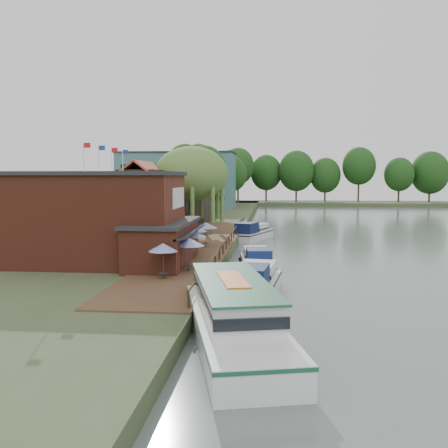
{
  "coord_description": "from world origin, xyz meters",
  "views": [
    {
      "loc": [
        -1.0,
        -38.98,
        7.82
      ],
      "look_at": [
        -6.0,
        12.0,
        3.0
      ],
      "focal_mm": 40.0,
      "sensor_mm": 36.0,
      "label": 1
    }
  ],
  "objects_px": {
    "pub": "(107,218)",
    "umbrella_5": "(206,235)",
    "cruiser_0": "(254,279)",
    "tour_boat": "(235,312)",
    "cottage_c": "(184,195)",
    "cruiser_1": "(257,258)",
    "umbrella_4": "(195,238)",
    "cruiser_2": "(252,231)",
    "willow": "(192,191)",
    "umbrella_0": "(163,261)",
    "cottage_b": "(141,197)",
    "umbrella_1": "(188,255)",
    "swan": "(243,319)",
    "hotel_block": "(178,180)",
    "cottage_a": "(143,201)",
    "umbrella_3": "(192,244)",
    "umbrella_2": "(183,249)"
  },
  "relations": [
    {
      "from": "willow",
      "to": "umbrella_4",
      "type": "relative_size",
      "value": 4.39
    },
    {
      "from": "cottage_b",
      "to": "cruiser_0",
      "type": "relative_size",
      "value": 0.98
    },
    {
      "from": "pub",
      "to": "cruiser_0",
      "type": "xyz_separation_m",
      "value": [
        11.83,
        -5.85,
        -3.47
      ]
    },
    {
      "from": "cottage_a",
      "to": "willow",
      "type": "height_order",
      "value": "willow"
    },
    {
      "from": "cottage_a",
      "to": "umbrella_0",
      "type": "relative_size",
      "value": 3.62
    },
    {
      "from": "pub",
      "to": "cottage_c",
      "type": "relative_size",
      "value": 2.35
    },
    {
      "from": "umbrella_1",
      "to": "cruiser_2",
      "type": "relative_size",
      "value": 0.25
    },
    {
      "from": "cottage_b",
      "to": "umbrella_1",
      "type": "xyz_separation_m",
      "value": [
        10.99,
        -28.01,
        -2.96
      ]
    },
    {
      "from": "willow",
      "to": "tour_boat",
      "type": "relative_size",
      "value": 0.76
    },
    {
      "from": "cruiser_1",
      "to": "cruiser_0",
      "type": "bearing_deg",
      "value": -95.75
    },
    {
      "from": "umbrella_0",
      "to": "umbrella_1",
      "type": "xyz_separation_m",
      "value": [
        1.19,
        2.89,
        0.0
      ]
    },
    {
      "from": "hotel_block",
      "to": "cruiser_0",
      "type": "xyz_separation_m",
      "value": [
        19.83,
        -76.85,
        -5.97
      ]
    },
    {
      "from": "umbrella_0",
      "to": "cruiser_2",
      "type": "relative_size",
      "value": 0.25
    },
    {
      "from": "pub",
      "to": "umbrella_5",
      "type": "relative_size",
      "value": 8.42
    },
    {
      "from": "cottage_a",
      "to": "cruiser_2",
      "type": "distance_m",
      "value": 15.19
    },
    {
      "from": "cottage_c",
      "to": "umbrella_1",
      "type": "xyz_separation_m",
      "value": [
        6.99,
        -37.01,
        -2.96
      ]
    },
    {
      "from": "umbrella_0",
      "to": "umbrella_1",
      "type": "relative_size",
      "value": 0.98
    },
    {
      "from": "umbrella_0",
      "to": "hotel_block",
      "type": "bearing_deg",
      "value": 100.18
    },
    {
      "from": "umbrella_5",
      "to": "pub",
      "type": "bearing_deg",
      "value": -125.14
    },
    {
      "from": "hotel_block",
      "to": "cruiser_2",
      "type": "bearing_deg",
      "value": -68.52
    },
    {
      "from": "cruiser_1",
      "to": "umbrella_4",
      "type": "bearing_deg",
      "value": 144.66
    },
    {
      "from": "cottage_c",
      "to": "cruiser_0",
      "type": "xyz_separation_m",
      "value": [
        11.83,
        -39.85,
        -4.07
      ]
    },
    {
      "from": "willow",
      "to": "cruiser_2",
      "type": "height_order",
      "value": "willow"
    },
    {
      "from": "umbrella_3",
      "to": "umbrella_5",
      "type": "xyz_separation_m",
      "value": [
        0.19,
        6.99,
        0.0
      ]
    },
    {
      "from": "umbrella_2",
      "to": "umbrella_5",
      "type": "relative_size",
      "value": 1.0
    },
    {
      "from": "cottage_c",
      "to": "willow",
      "type": "distance_m",
      "value": 14.46
    },
    {
      "from": "umbrella_2",
      "to": "cruiser_0",
      "type": "height_order",
      "value": "umbrella_2"
    },
    {
      "from": "hotel_block",
      "to": "umbrella_5",
      "type": "relative_size",
      "value": 10.69
    },
    {
      "from": "cruiser_0",
      "to": "hotel_block",
      "type": "bearing_deg",
      "value": 110.98
    },
    {
      "from": "cruiser_1",
      "to": "swan",
      "type": "distance_m",
      "value": 15.07
    },
    {
      "from": "swan",
      "to": "umbrella_3",
      "type": "bearing_deg",
      "value": 109.51
    },
    {
      "from": "umbrella_1",
      "to": "umbrella_2",
      "type": "distance_m",
      "value": 2.75
    },
    {
      "from": "cottage_a",
      "to": "cottage_b",
      "type": "height_order",
      "value": "same"
    },
    {
      "from": "cottage_b",
      "to": "cruiser_1",
      "type": "distance_m",
      "value": 27.17
    },
    {
      "from": "willow",
      "to": "umbrella_2",
      "type": "bearing_deg",
      "value": -82.74
    },
    {
      "from": "umbrella_1",
      "to": "umbrella_4",
      "type": "relative_size",
      "value": 1.02
    },
    {
      "from": "cruiser_2",
      "to": "pub",
      "type": "bearing_deg",
      "value": -93.97
    },
    {
      "from": "umbrella_0",
      "to": "cruiser_0",
      "type": "height_order",
      "value": "umbrella_0"
    },
    {
      "from": "cottage_c",
      "to": "umbrella_0",
      "type": "height_order",
      "value": "cottage_c"
    },
    {
      "from": "umbrella_3",
      "to": "umbrella_4",
      "type": "height_order",
      "value": "same"
    },
    {
      "from": "pub",
      "to": "cruiser_2",
      "type": "relative_size",
      "value": 2.1
    },
    {
      "from": "umbrella_5",
      "to": "swan",
      "type": "distance_m",
      "value": 21.81
    },
    {
      "from": "willow",
      "to": "cruiser_0",
      "type": "height_order",
      "value": "willow"
    },
    {
      "from": "swan",
      "to": "umbrella_2",
      "type": "bearing_deg",
      "value": 115.15
    },
    {
      "from": "umbrella_4",
      "to": "umbrella_1",
      "type": "bearing_deg",
      "value": -83.83
    },
    {
      "from": "pub",
      "to": "tour_boat",
      "type": "height_order",
      "value": "pub"
    },
    {
      "from": "umbrella_0",
      "to": "tour_boat",
      "type": "bearing_deg",
      "value": -59.15
    },
    {
      "from": "hotel_block",
      "to": "umbrella_5",
      "type": "height_order",
      "value": "hotel_block"
    },
    {
      "from": "hotel_block",
      "to": "umbrella_5",
      "type": "bearing_deg",
      "value": -76.66
    },
    {
      "from": "pub",
      "to": "cruiser_0",
      "type": "height_order",
      "value": "pub"
    }
  ]
}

